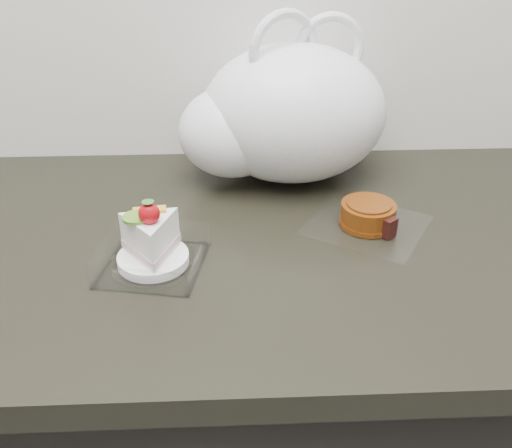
% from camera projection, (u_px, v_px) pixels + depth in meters
% --- Properties ---
extents(counter, '(2.04, 0.64, 0.90)m').
position_uv_depth(counter, '(209.00, 436.00, 1.08)').
color(counter, black).
rests_on(counter, ground).
extents(cake_tray, '(0.16, 0.16, 0.11)m').
position_uv_depth(cake_tray, '(152.00, 248.00, 0.78)').
color(cake_tray, white).
rests_on(cake_tray, counter).
extents(mooncake_wrap, '(0.23, 0.22, 0.04)m').
position_uv_depth(mooncake_wrap, '(368.00, 217.00, 0.88)').
color(mooncake_wrap, white).
rests_on(mooncake_wrap, counter).
extents(plastic_bag, '(0.41, 0.34, 0.29)m').
position_uv_depth(plastic_bag, '(282.00, 116.00, 0.97)').
color(plastic_bag, white).
rests_on(plastic_bag, counter).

